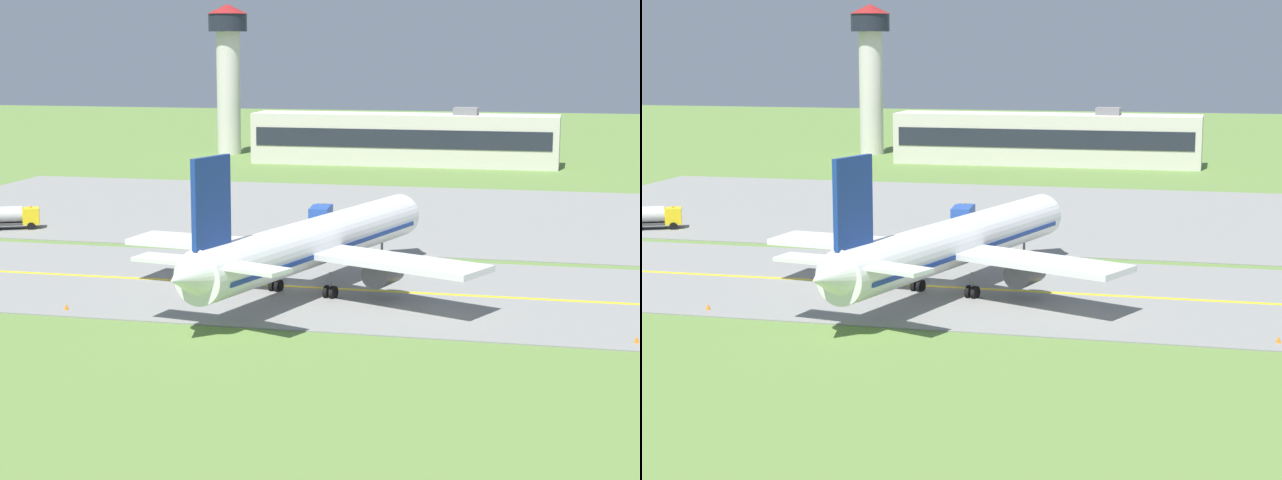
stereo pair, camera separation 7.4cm
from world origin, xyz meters
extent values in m
plane|color=olive|center=(0.00, 0.00, 0.00)|extent=(500.00, 500.00, 0.00)
cube|color=gray|center=(0.00, 0.00, 0.05)|extent=(240.00, 28.00, 0.10)
cube|color=gray|center=(10.00, 42.00, 0.05)|extent=(140.00, 52.00, 0.10)
cube|color=yellow|center=(0.00, 0.00, 0.11)|extent=(220.00, 0.60, 0.01)
cylinder|color=white|center=(0.93, -0.73, 4.20)|extent=(13.08, 33.81, 4.00)
cone|color=white|center=(5.87, 16.78, 4.20)|extent=(4.36, 3.53, 3.80)
cone|color=white|center=(-4.06, -18.44, 4.60)|extent=(4.14, 4.00, 3.40)
cube|color=navy|center=(0.93, -0.73, 3.70)|extent=(12.42, 31.21, 0.36)
cube|color=#1E232D|center=(5.28, 14.67, 4.90)|extent=(3.76, 2.66, 0.70)
cube|color=white|center=(-7.85, -0.54, 3.70)|extent=(15.51, 6.78, 0.50)
cylinder|color=#47474C|center=(-5.38, 0.84, 2.30)|extent=(3.14, 3.90, 2.30)
cylinder|color=black|center=(-4.94, 2.38, 2.30)|extent=(2.09, 0.81, 2.10)
cube|color=white|center=(8.52, -5.16, 3.70)|extent=(15.66, 10.43, 0.50)
cylinder|color=#47474C|center=(7.13, -2.69, 2.30)|extent=(3.14, 3.90, 2.30)
cylinder|color=black|center=(7.57, -1.15, 2.30)|extent=(2.09, 0.81, 2.10)
cube|color=navy|center=(-3.14, -15.17, 9.45)|extent=(1.58, 4.34, 6.50)
cube|color=white|center=(-6.27, -14.49, 5.00)|extent=(6.32, 3.38, 0.30)
cube|color=white|center=(-0.11, -16.23, 5.00)|extent=(6.46, 4.45, 0.30)
cylinder|color=slate|center=(4.46, 11.78, 1.38)|extent=(0.24, 0.24, 1.65)
cylinder|color=black|center=(4.46, 11.78, 0.55)|extent=(0.64, 1.15, 1.10)
cylinder|color=slate|center=(-2.11, -1.95, 1.38)|extent=(0.24, 0.24, 1.65)
cylinder|color=black|center=(-2.38, -1.88, 0.55)|extent=(0.64, 1.15, 1.10)
cylinder|color=black|center=(-1.85, -2.03, 0.55)|extent=(0.64, 1.15, 1.10)
cylinder|color=slate|center=(2.89, -3.36, 1.38)|extent=(0.24, 0.24, 1.65)
cylinder|color=black|center=(2.63, -3.29, 0.55)|extent=(0.64, 1.15, 1.10)
cylinder|color=black|center=(3.16, -3.44, 0.55)|extent=(0.64, 1.15, 1.10)
cube|color=#264CA5|center=(-5.98, 32.34, 1.50)|extent=(2.17, 1.99, 1.80)
cube|color=#1E232D|center=(-6.06, 33.10, 1.81)|extent=(1.84, 0.30, 0.81)
cube|color=#264CA5|center=(-5.69, 29.36, 1.60)|extent=(2.51, 4.39, 2.00)
cylinder|color=orange|center=(-5.98, 32.34, 2.50)|extent=(0.20, 0.20, 0.18)
cylinder|color=black|center=(-6.98, 32.24, 0.45)|extent=(0.39, 0.93, 0.90)
cylinder|color=black|center=(-4.99, 32.44, 0.45)|extent=(0.39, 0.93, 0.90)
cylinder|color=black|center=(-6.65, 28.42, 0.45)|extent=(0.39, 0.93, 0.90)
cylinder|color=black|center=(-4.56, 28.62, 0.45)|extent=(0.39, 0.93, 0.90)
cube|color=yellow|center=(-37.38, 22.41, 1.50)|extent=(2.49, 2.58, 1.80)
cube|color=#1E232D|center=(-36.70, 22.74, 1.81)|extent=(0.91, 1.71, 0.81)
cylinder|color=silver|center=(-40.09, 21.10, 1.75)|extent=(4.56, 3.45, 1.80)
cube|color=#383838|center=(-40.09, 21.10, 0.72)|extent=(4.70, 3.72, 0.24)
cylinder|color=orange|center=(-37.38, 22.41, 2.50)|extent=(0.20, 0.20, 0.18)
cylinder|color=black|center=(-37.82, 23.31, 0.45)|extent=(0.94, 0.66, 0.90)
cylinder|color=black|center=(-36.95, 21.51, 0.45)|extent=(0.94, 0.66, 0.90)
cube|color=beige|center=(-7.11, 98.29, 4.34)|extent=(52.27, 8.99, 8.69)
cube|color=#1E232D|center=(-7.11, 93.75, 4.78)|extent=(50.18, 0.10, 3.13)
cube|color=slate|center=(3.34, 98.29, 9.29)|extent=(4.00, 4.00, 1.20)
cylinder|color=silver|center=(-42.05, 109.01, 11.36)|extent=(4.40, 4.40, 22.71)
cylinder|color=#1E232D|center=(-42.05, 109.01, 24.31)|extent=(7.20, 7.20, 3.20)
cone|color=maroon|center=(-42.05, 109.01, 26.81)|extent=(7.60, 7.60, 1.80)
cone|color=orange|center=(26.63, -11.90, 0.30)|extent=(0.44, 0.44, 0.60)
cone|color=orange|center=(-16.27, -12.08, 0.30)|extent=(0.44, 0.44, 0.60)
camera|label=1|loc=(22.20, -88.87, 20.57)|focal=61.84mm
camera|label=2|loc=(22.27, -88.85, 20.57)|focal=61.84mm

